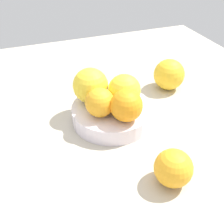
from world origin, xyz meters
The scene contains 8 objects.
ground_plane centered at (0.00, 0.00, -1.00)cm, with size 110.00×110.00×2.00cm, color #BCB29E.
fruit_bowl centered at (0.00, 0.00, 1.83)cm, with size 19.17×19.17×3.86cm.
orange_in_bowl_0 centered at (-2.00, 3.61, 7.14)cm, with size 6.56×6.56×6.56cm, color #F9A823.
orange_in_bowl_1 centered at (0.33, -3.04, 7.69)cm, with size 7.66×7.66×7.66cm, color yellow.
orange_in_bowl_2 centered at (-5.54, -1.21, 7.43)cm, with size 7.14×7.14×7.14cm, color orange.
orange_in_bowl_3 centered at (4.29, 3.79, 8.06)cm, with size 8.40×8.40×8.40cm, color yellow.
orange_loose_0 centered at (-21.76, -3.64, 3.57)cm, with size 7.14×7.14×7.14cm, color #F9A823.
orange_loose_1 centered at (8.62, -20.31, 4.32)cm, with size 8.64×8.64×8.64cm, color yellow.
Camera 1 is at (-50.05, 18.83, 40.75)cm, focal length 44.21 mm.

